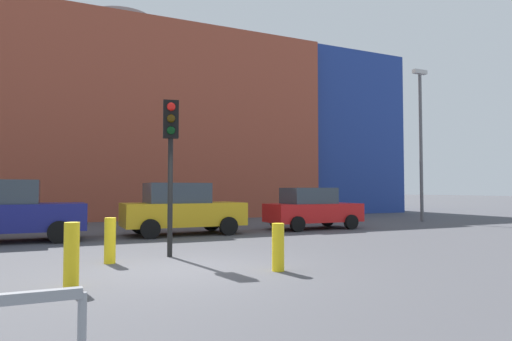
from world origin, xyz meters
name	(u,v)px	position (x,y,z in m)	size (l,w,h in m)	color
ground_plane	(181,269)	(0.00, 0.00, 0.00)	(200.00, 200.00, 0.00)	#47474C
building_backdrop	(120,130)	(1.51, 20.58, 5.42)	(36.45, 12.96, 12.69)	#9E4733
parked_car_1	(6,211)	(-3.62, 6.57, 0.93)	(4.32, 2.12, 1.87)	navy
parked_car_2	(182,209)	(1.78, 6.57, 0.90)	(4.17, 2.05, 1.81)	gold
parked_car_3	(312,208)	(7.14, 6.57, 0.82)	(3.81, 1.87, 1.65)	red
traffic_light_island	(171,141)	(0.17, 1.68, 2.73)	(0.40, 0.39, 3.70)	black
bollard_yellow_0	(278,247)	(1.65, -0.98, 0.46)	(0.24, 0.24, 0.92)	yellow
bollard_yellow_1	(110,240)	(-1.22, 1.32, 0.49)	(0.24, 0.24, 0.98)	yellow
bollard_yellow_2	(71,255)	(-2.06, -0.90, 0.53)	(0.24, 0.24, 1.05)	yellow
street_lamp	(421,135)	(14.25, 7.76, 4.31)	(0.80, 0.24, 7.57)	#59595E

